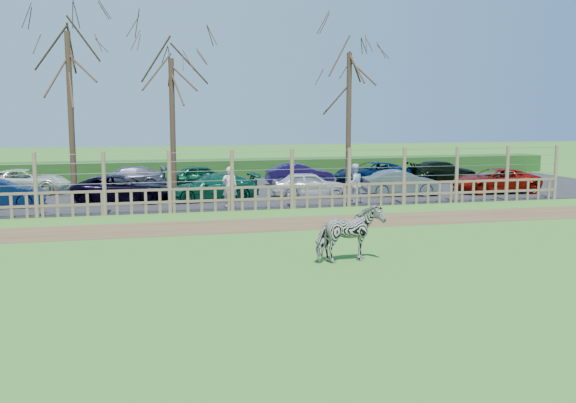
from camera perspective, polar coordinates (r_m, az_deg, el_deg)
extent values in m
plane|color=#619D44|center=(18.50, -1.19, -4.52)|extent=(120.00, 120.00, 0.00)
cube|color=brown|center=(22.83, -3.62, -2.13)|extent=(34.00, 2.80, 0.01)
cube|color=#232326|center=(32.62, -6.68, 0.90)|extent=(44.00, 13.00, 0.04)
cube|color=#1E4716|center=(39.49, -7.92, 2.87)|extent=(46.00, 2.00, 1.10)
cube|color=brown|center=(26.18, -4.96, 0.14)|extent=(30.00, 0.06, 0.10)
cube|color=brown|center=(26.11, -4.98, 1.22)|extent=(30.00, 0.06, 0.10)
cylinder|color=brown|center=(26.05, -21.53, 1.35)|extent=(0.16, 0.16, 2.50)
cylinder|color=brown|center=(25.82, -16.03, 1.54)|extent=(0.16, 0.16, 2.50)
cylinder|color=brown|center=(25.83, -10.48, 1.72)|extent=(0.16, 0.16, 2.50)
cylinder|color=brown|center=(26.08, -4.98, 1.88)|extent=(0.16, 0.16, 2.50)
cylinder|color=brown|center=(26.57, 0.36, 2.02)|extent=(0.16, 0.16, 2.50)
cylinder|color=brown|center=(27.27, 5.46, 2.14)|extent=(0.16, 0.16, 2.50)
cylinder|color=brown|center=(28.19, 10.28, 2.23)|extent=(0.16, 0.16, 2.50)
cylinder|color=brown|center=(29.28, 14.76, 2.31)|extent=(0.16, 0.16, 2.50)
cylinder|color=brown|center=(30.55, 18.90, 2.37)|extent=(0.16, 0.16, 2.50)
cylinder|color=brown|center=(31.96, 22.69, 2.41)|extent=(0.16, 0.16, 2.50)
cylinder|color=gray|center=(26.08, -4.98, 1.88)|extent=(30.00, 0.02, 0.02)
cylinder|color=gray|center=(26.04, -4.99, 2.75)|extent=(30.00, 0.02, 0.02)
cylinder|color=gray|center=(26.01, -5.00, 3.63)|extent=(30.00, 0.02, 0.02)
cylinder|color=gray|center=(25.98, -5.01, 4.40)|extent=(30.00, 0.02, 0.02)
cylinder|color=#3D2B1E|center=(30.26, -18.72, 7.07)|extent=(0.26, 0.26, 7.50)
cylinder|color=#3D2B1E|center=(31.21, -10.22, 6.46)|extent=(0.26, 0.26, 6.50)
cylinder|color=#3D2B1E|center=(33.46, 5.41, 7.07)|extent=(0.26, 0.26, 7.00)
imported|color=gray|center=(17.23, 5.48, -2.86)|extent=(1.97, 1.22, 1.55)
imported|color=#F0B6CE|center=(26.70, -5.21, 1.27)|extent=(0.70, 0.53, 1.72)
imported|color=silver|center=(28.17, 5.90, 1.60)|extent=(0.98, 0.85, 1.72)
sphere|color=black|center=(23.06, 4.13, -1.76)|extent=(0.23, 0.23, 0.23)
sphere|color=black|center=(23.08, 4.45, -1.56)|extent=(0.11, 0.11, 0.11)
imported|color=black|center=(29.21, -14.50, 1.10)|extent=(4.54, 2.53, 1.20)
imported|color=#0D4D37|center=(29.10, -6.69, 1.27)|extent=(4.28, 2.09, 1.20)
imported|color=silver|center=(29.95, 1.92, 1.51)|extent=(3.62, 1.68, 1.20)
imported|color=#53606A|center=(31.13, 10.04, 1.64)|extent=(3.77, 1.69, 1.20)
imported|color=maroon|center=(33.37, 17.91, 1.79)|extent=(4.44, 2.27, 1.20)
imported|color=silver|center=(33.89, -22.33, 1.67)|extent=(4.54, 2.54, 1.20)
imported|color=slate|center=(33.83, -14.22, 2.01)|extent=(4.22, 1.91, 1.20)
imported|color=#0C4529|center=(34.09, -7.60, 2.23)|extent=(3.63, 1.72, 1.20)
imported|color=#1B1042|center=(34.78, 1.04, 2.41)|extent=(3.71, 1.48, 1.20)
imported|color=#051F45|center=(36.10, 7.45, 2.55)|extent=(4.53, 2.51, 1.20)
imported|color=black|center=(37.53, 13.56, 2.60)|extent=(4.21, 1.88, 1.20)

